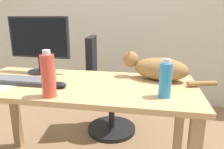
{
  "coord_description": "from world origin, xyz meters",
  "views": [
    {
      "loc": [
        0.45,
        -1.22,
        1.13
      ],
      "look_at": [
        0.21,
        0.03,
        0.78
      ],
      "focal_mm": 33.64,
      "sensor_mm": 36.0,
      "label": 1
    }
  ],
  "objects_px": {
    "computer_mouse": "(58,85)",
    "spray_bottle": "(48,75)",
    "water_bottle": "(165,80)",
    "office_chair": "(106,92)",
    "cat": "(157,68)",
    "keyboard": "(19,80)",
    "monitor": "(39,43)"
  },
  "relations": [
    {
      "from": "office_chair",
      "to": "cat",
      "type": "height_order",
      "value": "office_chair"
    },
    {
      "from": "office_chair",
      "to": "cat",
      "type": "distance_m",
      "value": 0.77
    },
    {
      "from": "cat",
      "to": "monitor",
      "type": "bearing_deg",
      "value": 177.48
    },
    {
      "from": "office_chair",
      "to": "keyboard",
      "type": "bearing_deg",
      "value": -120.27
    },
    {
      "from": "cat",
      "to": "spray_bottle",
      "type": "distance_m",
      "value": 0.71
    },
    {
      "from": "water_bottle",
      "to": "monitor",
      "type": "bearing_deg",
      "value": 158.28
    },
    {
      "from": "computer_mouse",
      "to": "cat",
      "type": "bearing_deg",
      "value": 25.73
    },
    {
      "from": "cat",
      "to": "water_bottle",
      "type": "height_order",
      "value": "water_bottle"
    },
    {
      "from": "office_chair",
      "to": "keyboard",
      "type": "xyz_separation_m",
      "value": [
        -0.42,
        -0.72,
        0.31
      ]
    },
    {
      "from": "computer_mouse",
      "to": "water_bottle",
      "type": "distance_m",
      "value": 0.63
    },
    {
      "from": "water_bottle",
      "to": "spray_bottle",
      "type": "xyz_separation_m",
      "value": [
        -0.6,
        -0.1,
        0.02
      ]
    },
    {
      "from": "office_chair",
      "to": "cat",
      "type": "relative_size",
      "value": 1.6
    },
    {
      "from": "keyboard",
      "to": "spray_bottle",
      "type": "height_order",
      "value": "spray_bottle"
    },
    {
      "from": "monitor",
      "to": "water_bottle",
      "type": "xyz_separation_m",
      "value": [
        0.9,
        -0.36,
        -0.13
      ]
    },
    {
      "from": "keyboard",
      "to": "water_bottle",
      "type": "bearing_deg",
      "value": -5.74
    },
    {
      "from": "computer_mouse",
      "to": "spray_bottle",
      "type": "xyz_separation_m",
      "value": [
        0.02,
        -0.14,
        0.1
      ]
    },
    {
      "from": "water_bottle",
      "to": "cat",
      "type": "bearing_deg",
      "value": 95.76
    },
    {
      "from": "water_bottle",
      "to": "spray_bottle",
      "type": "distance_m",
      "value": 0.61
    },
    {
      "from": "monitor",
      "to": "computer_mouse",
      "type": "distance_m",
      "value": 0.47
    },
    {
      "from": "cat",
      "to": "office_chair",
      "type": "bearing_deg",
      "value": 132.61
    },
    {
      "from": "office_chair",
      "to": "cat",
      "type": "bearing_deg",
      "value": -47.39
    },
    {
      "from": "computer_mouse",
      "to": "office_chair",
      "type": "bearing_deg",
      "value": 80.4
    },
    {
      "from": "monitor",
      "to": "spray_bottle",
      "type": "distance_m",
      "value": 0.56
    },
    {
      "from": "water_bottle",
      "to": "spray_bottle",
      "type": "height_order",
      "value": "spray_bottle"
    },
    {
      "from": "keyboard",
      "to": "water_bottle",
      "type": "height_order",
      "value": "water_bottle"
    },
    {
      "from": "keyboard",
      "to": "computer_mouse",
      "type": "xyz_separation_m",
      "value": [
        0.29,
        -0.06,
        0.0
      ]
    },
    {
      "from": "spray_bottle",
      "to": "computer_mouse",
      "type": "bearing_deg",
      "value": 97.86
    },
    {
      "from": "office_chair",
      "to": "spray_bottle",
      "type": "relative_size",
      "value": 3.82
    },
    {
      "from": "cat",
      "to": "spray_bottle",
      "type": "height_order",
      "value": "spray_bottle"
    },
    {
      "from": "office_chair",
      "to": "water_bottle",
      "type": "distance_m",
      "value": 1.03
    },
    {
      "from": "computer_mouse",
      "to": "spray_bottle",
      "type": "height_order",
      "value": "spray_bottle"
    },
    {
      "from": "cat",
      "to": "water_bottle",
      "type": "bearing_deg",
      "value": -84.24
    }
  ]
}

